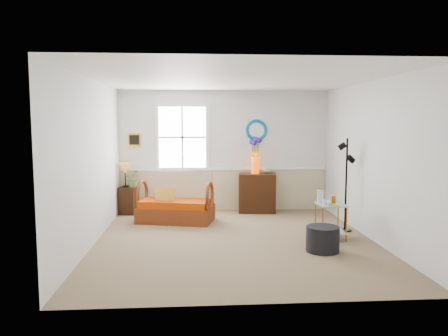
{
  "coord_description": "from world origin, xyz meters",
  "views": [
    {
      "loc": [
        -0.66,
        -6.92,
        1.93
      ],
      "look_at": [
        -0.15,
        0.42,
        1.15
      ],
      "focal_mm": 35.0,
      "sensor_mm": 36.0,
      "label": 1
    }
  ],
  "objects": [
    {
      "name": "flower_vase",
      "position": [
        0.65,
        2.27,
        1.21
      ],
      "size": [
        0.27,
        0.27,
        0.75
      ],
      "primitive_type": null,
      "rotation": [
        0.0,
        0.0,
        -0.27
      ],
      "color": "#F04E00",
      "rests_on": "cabinet"
    },
    {
      "name": "lamp_stand",
      "position": [
        -2.05,
        2.24,
        0.29
      ],
      "size": [
        0.37,
        0.37,
        0.57
      ],
      "primitive_type": null,
      "rotation": [
        0.0,
        0.0,
        -0.15
      ],
      "color": "black",
      "rests_on": "floor"
    },
    {
      "name": "ottoman",
      "position": [
        1.25,
        -0.67,
        0.19
      ],
      "size": [
        0.57,
        0.57,
        0.38
      ],
      "primitive_type": "cylinder",
      "rotation": [
        0.0,
        0.0,
        -0.18
      ],
      "color": "black",
      "rests_on": "floor"
    },
    {
      "name": "table_lamp",
      "position": [
        -2.09,
        2.2,
        0.83
      ],
      "size": [
        0.29,
        0.29,
        0.51
      ],
      "primitive_type": null,
      "rotation": [
        0.0,
        0.0,
        -0.05
      ],
      "color": "#B87A2F",
      "rests_on": "lamp_stand"
    },
    {
      "name": "floor",
      "position": [
        0.0,
        0.0,
        0.0
      ],
      "size": [
        4.5,
        5.0,
        0.01
      ],
      "primitive_type": "cube",
      "color": "brown",
      "rests_on": "ground"
    },
    {
      "name": "tabletop_items",
      "position": [
        1.54,
        0.05,
        0.7
      ],
      "size": [
        0.45,
        0.45,
        0.21
      ],
      "primitive_type": null,
      "rotation": [
        0.0,
        0.0,
        0.33
      ],
      "color": "silver",
      "rests_on": "side_table"
    },
    {
      "name": "floor_lamp",
      "position": [
        2.02,
        0.52,
        0.82
      ],
      "size": [
        0.28,
        0.28,
        1.65
      ],
      "primitive_type": null,
      "rotation": [
        0.0,
        0.0,
        -0.22
      ],
      "color": "black",
      "rests_on": "floor"
    },
    {
      "name": "cabinet",
      "position": [
        0.69,
        2.26,
        0.42
      ],
      "size": [
        0.83,
        0.59,
        0.83
      ],
      "primitive_type": null,
      "rotation": [
        0.0,
        0.0,
        -0.12
      ],
      "color": "black",
      "rests_on": "floor"
    },
    {
      "name": "mirror",
      "position": [
        0.7,
        2.48,
        1.75
      ],
      "size": [
        0.47,
        0.07,
        0.47
      ],
      "primitive_type": "torus",
      "rotation": [
        1.57,
        0.0,
        0.0
      ],
      "color": "#057CBE",
      "rests_on": "walls"
    },
    {
      "name": "wainscot",
      "position": [
        0.0,
        2.48,
        0.45
      ],
      "size": [
        4.46,
        0.02,
        0.9
      ],
      "primitive_type": "cube",
      "color": "tan",
      "rests_on": "walls"
    },
    {
      "name": "picture",
      "position": [
        -1.92,
        2.48,
        1.55
      ],
      "size": [
        0.28,
        0.03,
        0.28
      ],
      "primitive_type": "cube",
      "color": "gold",
      "rests_on": "walls"
    },
    {
      "name": "ceiling",
      "position": [
        0.0,
        0.0,
        2.6
      ],
      "size": [
        4.5,
        5.0,
        0.01
      ],
      "primitive_type": "cube",
      "color": "white",
      "rests_on": "walls"
    },
    {
      "name": "potted_plant",
      "position": [
        -1.92,
        2.21,
        0.71
      ],
      "size": [
        0.41,
        0.43,
        0.28
      ],
      "primitive_type": "imported",
      "rotation": [
        0.0,
        0.0,
        -0.25
      ],
      "color": "#577D40",
      "rests_on": "lamp_stand"
    },
    {
      "name": "side_table",
      "position": [
        1.59,
        0.0,
        0.29
      ],
      "size": [
        0.47,
        0.47,
        0.59
      ],
      "primitive_type": null,
      "rotation": [
        0.0,
        0.0,
        0.02
      ],
      "color": "#A76724",
      "rests_on": "floor"
    },
    {
      "name": "chair_rail",
      "position": [
        0.0,
        2.47,
        0.92
      ],
      "size": [
        4.46,
        0.04,
        0.06
      ],
      "primitive_type": "cube",
      "color": "white",
      "rests_on": "walls"
    },
    {
      "name": "walls",
      "position": [
        0.0,
        0.0,
        1.3
      ],
      "size": [
        4.51,
        5.01,
        2.6
      ],
      "color": "silver",
      "rests_on": "floor"
    },
    {
      "name": "loveseat",
      "position": [
        -1.01,
        1.47,
        0.46
      ],
      "size": [
        1.56,
        1.11,
        0.92
      ],
      "primitive_type": null,
      "rotation": [
        0.0,
        0.0,
        -0.24
      ],
      "color": "#66230A",
      "rests_on": "floor"
    },
    {
      "name": "window",
      "position": [
        -0.9,
        2.47,
        1.6
      ],
      "size": [
        1.14,
        0.06,
        1.44
      ],
      "primitive_type": null,
      "color": "white",
      "rests_on": "walls"
    },
    {
      "name": "throw_pillow",
      "position": [
        -1.22,
        1.39,
        0.49
      ],
      "size": [
        0.39,
        0.22,
        0.38
      ],
      "primitive_type": null,
      "rotation": [
        0.0,
        0.0,
        -0.35
      ],
      "color": "#C76B09",
      "rests_on": "loveseat"
    }
  ]
}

